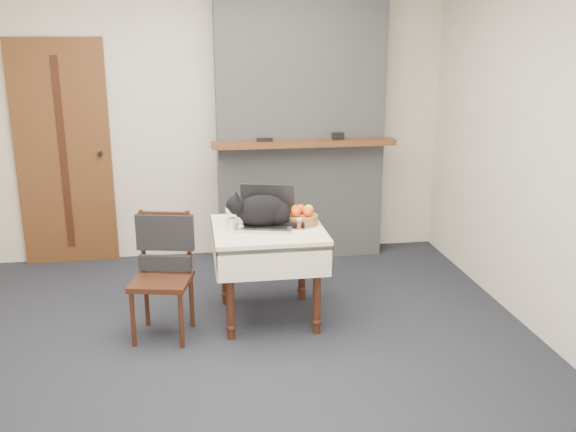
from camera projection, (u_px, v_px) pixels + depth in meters
The scene contains 12 objects.
ground at pixel (213, 352), 4.25m from camera, with size 4.50×4.50×0.00m, color black.
room_shell at pixel (201, 76), 4.20m from camera, with size 4.52×4.01×2.61m.
door at pixel (64, 154), 5.67m from camera, with size 0.82×0.10×2.00m.
chimney at pixel (300, 117), 5.77m from camera, with size 1.62×0.48×2.60m.
side_table at pixel (268, 242), 4.60m from camera, with size 0.78×0.78×0.70m.
laptop at pixel (266, 216), 4.58m from camera, with size 0.46×0.42×0.29m.
cat at pixel (263, 212), 4.54m from camera, with size 0.56×0.24×0.27m.
cream_jar at pixel (231, 224), 4.52m from camera, with size 0.07×0.07×0.08m, color silver.
pill_bottle at pixel (299, 224), 4.51m from camera, with size 0.04×0.04×0.08m.
fruit_basket at pixel (302, 217), 4.63m from camera, with size 0.24×0.24×0.13m.
desk_clutter at pixel (297, 223), 4.66m from camera, with size 0.15×0.02×0.01m, color black.
chair at pixel (164, 257), 4.40m from camera, with size 0.46×0.46×0.86m.
Camera 1 is at (-0.09, -3.86, 2.05)m, focal length 40.00 mm.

